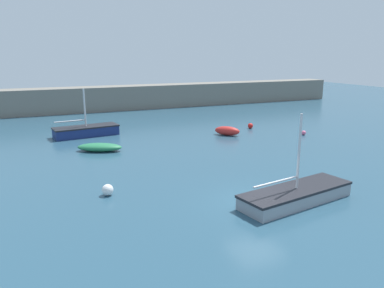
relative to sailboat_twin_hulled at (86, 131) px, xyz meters
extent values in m
cube|color=#284C60|center=(5.07, -18.66, -0.56)|extent=(120.00, 120.00, 0.20)
cube|color=slate|center=(5.07, 14.59, 1.02)|extent=(66.26, 3.25, 2.96)
cube|color=navy|center=(0.00, 0.00, -0.08)|extent=(5.50, 2.44, 0.75)
cube|color=black|center=(0.00, 0.00, 0.36)|extent=(5.61, 2.49, 0.12)
cylinder|color=silver|center=(0.00, 0.00, 1.95)|extent=(0.14, 0.14, 3.31)
cylinder|color=silver|center=(-1.28, -0.16, 0.97)|extent=(2.58, 0.43, 0.11)
cube|color=gray|center=(6.90, -19.23, -0.16)|extent=(6.18, 2.71, 0.59)
cube|color=black|center=(6.90, -19.23, 0.19)|extent=(6.30, 2.76, 0.12)
cylinder|color=silver|center=(6.90, -19.23, 1.98)|extent=(0.12, 0.12, 3.70)
cylinder|color=silver|center=(5.54, -19.45, 0.83)|extent=(2.75, 0.54, 0.09)
ellipsoid|color=#287A4C|center=(0.10, -5.68, -0.16)|extent=(3.48, 2.59, 0.59)
ellipsoid|color=red|center=(11.28, -4.64, -0.07)|extent=(2.16, 2.29, 0.78)
sphere|color=white|center=(-1.16, -14.70, -0.17)|extent=(0.58, 0.58, 0.58)
sphere|color=#EA668C|center=(17.44, -7.27, -0.26)|extent=(0.39, 0.39, 0.39)
sphere|color=red|center=(14.80, -2.86, -0.21)|extent=(0.50, 0.50, 0.50)
camera|label=1|loc=(-4.44, -32.54, 6.47)|focal=35.00mm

